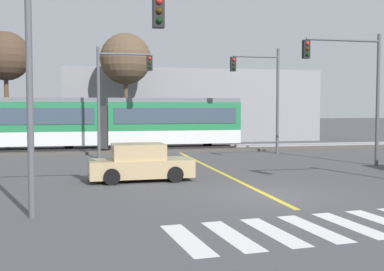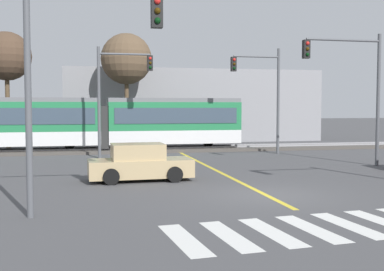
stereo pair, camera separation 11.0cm
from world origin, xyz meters
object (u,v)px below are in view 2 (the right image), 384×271
(sedan_crossing, at_px, (140,164))
(bare_tree_west, at_px, (126,59))
(traffic_light_mid_right, at_px, (354,78))
(bare_tree_far_west, at_px, (7,57))
(light_rail_tram, at_px, (104,121))
(traffic_light_far_right, at_px, (264,86))
(traffic_light_near_left, at_px, (73,59))
(traffic_light_far_left, at_px, (116,86))

(sedan_crossing, height_order, bare_tree_west, bare_tree_west)
(traffic_light_mid_right, xyz_separation_m, bare_tree_far_west, (-18.81, 15.09, 2.16))
(light_rail_tram, relative_size, traffic_light_far_right, 2.75)
(traffic_light_mid_right, distance_m, bare_tree_west, 18.07)
(traffic_light_far_right, distance_m, bare_tree_far_west, 18.63)
(traffic_light_far_right, xyz_separation_m, traffic_light_near_left, (-11.33, -15.40, -0.00))
(sedan_crossing, relative_size, traffic_light_far_right, 0.63)
(sedan_crossing, bearing_deg, traffic_light_far_right, 46.56)
(traffic_light_far_left, relative_size, bare_tree_far_west, 0.77)
(light_rail_tram, height_order, traffic_light_far_left, traffic_light_far_left)
(traffic_light_far_right, bearing_deg, sedan_crossing, -133.44)
(traffic_light_near_left, xyz_separation_m, bare_tree_west, (3.27, 23.12, 2.25))
(traffic_light_near_left, relative_size, bare_tree_far_west, 0.77)
(traffic_light_far_right, xyz_separation_m, traffic_light_mid_right, (2.17, -7.03, 0.13))
(traffic_light_mid_right, xyz_separation_m, traffic_light_near_left, (-13.49, -8.37, -0.13))
(traffic_light_far_left, height_order, traffic_light_near_left, traffic_light_near_left)
(traffic_light_mid_right, bearing_deg, sedan_crossing, -167.93)
(traffic_light_far_left, distance_m, traffic_light_mid_right, 13.23)
(light_rail_tram, relative_size, traffic_light_far_left, 2.84)
(traffic_light_far_right, relative_size, bare_tree_west, 0.79)
(traffic_light_far_right, distance_m, traffic_light_near_left, 19.11)
(bare_tree_far_west, bearing_deg, sedan_crossing, -66.08)
(bare_tree_far_west, bearing_deg, light_rail_tram, -32.13)
(traffic_light_far_left, distance_m, traffic_light_near_left, 15.12)
(traffic_light_far_right, xyz_separation_m, traffic_light_far_left, (-9.29, -0.42, -0.08))
(light_rail_tram, bearing_deg, traffic_light_near_left, -94.29)
(traffic_light_far_right, height_order, bare_tree_west, bare_tree_west)
(traffic_light_far_right, distance_m, traffic_light_far_left, 9.30)
(traffic_light_mid_right, bearing_deg, bare_tree_far_west, 141.26)
(light_rail_tram, xyz_separation_m, traffic_light_far_left, (0.59, -4.23, 2.21))
(sedan_crossing, height_order, bare_tree_far_west, bare_tree_far_west)
(traffic_light_near_left, bearing_deg, bare_tree_far_west, 102.77)
(bare_tree_far_west, relative_size, bare_tree_west, 0.99)
(light_rail_tram, bearing_deg, traffic_light_far_left, -82.00)
(sedan_crossing, xyz_separation_m, bare_tree_far_west, (-7.74, 17.46, 5.93))
(traffic_light_near_left, height_order, bare_tree_far_west, bare_tree_far_west)
(light_rail_tram, bearing_deg, bare_tree_far_west, 147.87)
(traffic_light_mid_right, relative_size, bare_tree_west, 0.78)
(light_rail_tram, height_order, bare_tree_west, bare_tree_west)
(traffic_light_mid_right, bearing_deg, traffic_light_far_right, 107.14)
(traffic_light_far_right, bearing_deg, traffic_light_mid_right, -72.86)
(traffic_light_far_right, relative_size, traffic_light_mid_right, 1.00)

